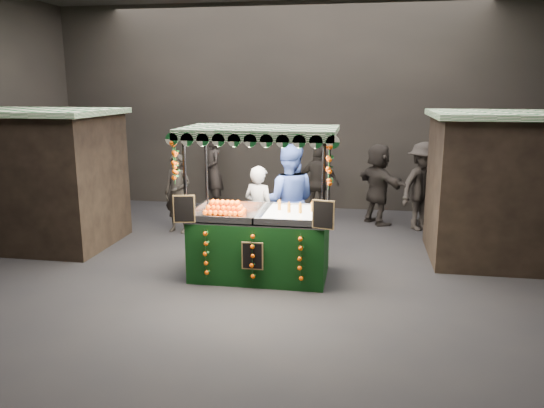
# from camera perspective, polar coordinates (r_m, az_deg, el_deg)

# --- Properties ---
(ground) EXTENTS (12.00, 12.00, 0.00)m
(ground) POSITION_cam_1_polar(r_m,az_deg,el_deg) (8.87, -2.25, -7.40)
(ground) COLOR black
(ground) RESTS_ON ground
(market_hall) EXTENTS (12.10, 10.10, 5.05)m
(market_hall) POSITION_cam_1_polar(r_m,az_deg,el_deg) (8.34, -2.46, 14.99)
(market_hall) COLOR black
(market_hall) RESTS_ON ground
(neighbour_stall_left) EXTENTS (3.00, 2.20, 2.60)m
(neighbour_stall_left) POSITION_cam_1_polar(r_m,az_deg,el_deg) (11.16, -23.86, 2.64)
(neighbour_stall_left) COLOR black
(neighbour_stall_left) RESTS_ON ground
(neighbour_stall_right) EXTENTS (3.00, 2.20, 2.60)m
(neighbour_stall_right) POSITION_cam_1_polar(r_m,az_deg,el_deg) (10.15, 24.74, 1.65)
(neighbour_stall_right) COLOR black
(neighbour_stall_right) RESTS_ON ground
(juice_stall) EXTENTS (2.49, 1.46, 2.41)m
(juice_stall) POSITION_cam_1_polar(r_m,az_deg,el_deg) (8.49, -1.26, -3.01)
(juice_stall) COLOR black
(juice_stall) RESTS_ON ground
(vendor_grey) EXTENTS (0.71, 0.60, 1.66)m
(vendor_grey) POSITION_cam_1_polar(r_m,az_deg,el_deg) (9.48, -1.39, -0.83)
(vendor_grey) COLOR gray
(vendor_grey) RESTS_ON ground
(vendor_blue) EXTENTS (1.05, 0.84, 2.05)m
(vendor_blue) POSITION_cam_1_polar(r_m,az_deg,el_deg) (9.46, 1.79, 0.33)
(vendor_blue) COLOR navy
(vendor_blue) RESTS_ON ground
(shopper_0) EXTENTS (0.68, 0.52, 1.66)m
(shopper_0) POSITION_cam_1_polar(r_m,az_deg,el_deg) (11.26, -10.10, 1.12)
(shopper_0) COLOR black
(shopper_0) RESTS_ON ground
(shopper_1) EXTENTS (1.08, 1.02, 1.77)m
(shopper_1) POSITION_cam_1_polar(r_m,az_deg,el_deg) (10.67, 19.78, 0.25)
(shopper_1) COLOR #292221
(shopper_1) RESTS_ON ground
(shopper_2) EXTENTS (1.04, 0.57, 1.68)m
(shopper_2) POSITION_cam_1_polar(r_m,az_deg,el_deg) (12.24, 4.97, 2.25)
(shopper_2) COLOR #282420
(shopper_2) RESTS_ON ground
(shopper_3) EXTENTS (1.37, 1.34, 1.89)m
(shopper_3) POSITION_cam_1_polar(r_m,az_deg,el_deg) (11.70, 15.92, 1.83)
(shopper_3) COLOR black
(shopper_3) RESTS_ON ground
(shopper_4) EXTENTS (0.97, 0.90, 1.67)m
(shopper_4) POSITION_cam_1_polar(r_m,az_deg,el_deg) (13.03, -18.82, 2.22)
(shopper_4) COLOR black
(shopper_4) RESTS_ON ground
(shopper_5) EXTENTS (1.41, 1.66, 1.80)m
(shopper_5) POSITION_cam_1_polar(r_m,az_deg,el_deg) (11.99, 11.34, 2.11)
(shopper_5) COLOR black
(shopper_5) RESTS_ON ground
(shopper_6) EXTENTS (0.71, 0.81, 1.87)m
(shopper_6) POSITION_cam_1_polar(r_m,az_deg,el_deg) (13.31, -6.27, 3.46)
(shopper_6) COLOR #2C2624
(shopper_6) RESTS_ON ground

